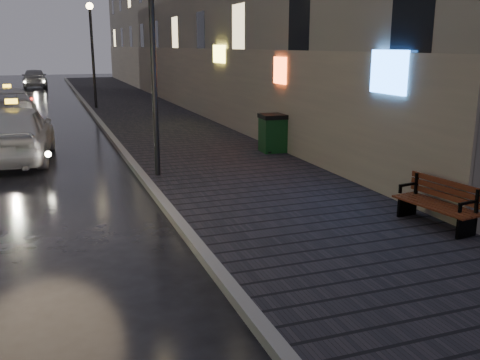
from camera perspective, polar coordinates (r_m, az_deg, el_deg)
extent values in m
plane|color=black|center=(7.87, -13.22, -11.36)|extent=(120.00, 120.00, 0.00)
cube|color=black|center=(28.65, -10.77, 7.40)|extent=(4.60, 58.00, 0.15)
cube|color=slate|center=(28.37, -15.59, 7.06)|extent=(0.20, 58.00, 0.15)
cylinder|color=black|center=(13.36, -9.16, 11.03)|extent=(0.14, 0.14, 5.00)
cylinder|color=black|center=(29.21, -15.40, 12.34)|extent=(0.14, 0.14, 5.00)
sphere|color=#FFD88C|center=(29.26, -15.75, 17.43)|extent=(0.36, 0.36, 0.36)
cube|color=black|center=(9.93, 23.00, -4.64)|extent=(0.46, 0.12, 0.37)
cube|color=black|center=(9.99, 23.91, -2.70)|extent=(0.06, 0.06, 0.64)
cube|color=black|center=(9.77, 23.08, -2.25)|extent=(0.39, 0.10, 0.05)
cube|color=black|center=(10.78, 17.39, -2.70)|extent=(0.46, 0.12, 0.37)
cube|color=black|center=(10.84, 18.26, -0.92)|extent=(0.06, 0.06, 0.64)
cube|color=black|center=(10.64, 17.39, -0.48)|extent=(0.39, 0.10, 0.05)
cube|color=#421A0E|center=(10.28, 20.18, -2.52)|extent=(0.79, 1.71, 0.04)
cube|color=#421A0E|center=(10.38, 21.11, -0.94)|extent=(0.27, 1.63, 0.37)
cube|color=black|center=(16.47, 3.52, 4.80)|extent=(0.74, 0.74, 1.03)
cube|color=black|center=(16.38, 3.55, 6.80)|extent=(0.80, 0.80, 0.13)
imported|color=silver|center=(17.10, -22.91, 4.68)|extent=(2.40, 5.12, 1.69)
imported|color=silver|center=(26.84, -23.44, 7.47)|extent=(2.60, 5.29, 1.48)
imported|color=gray|center=(46.70, -21.07, 10.12)|extent=(1.97, 4.59, 1.55)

